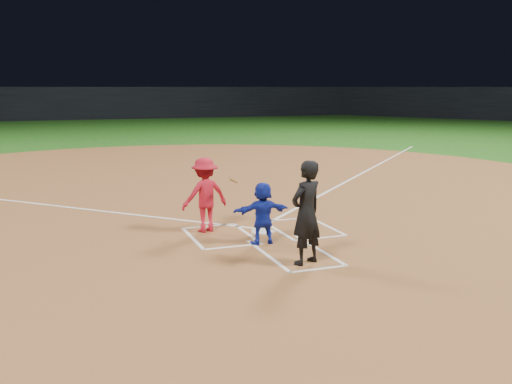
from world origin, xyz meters
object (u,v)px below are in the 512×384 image
object	(u,v)px
catcher	(263,213)
umpire	(306,213)
batter_at_plate	(205,195)
home_plate	(262,232)

from	to	relation	value
catcher	umpire	distance (m)	1.58
catcher	batter_at_plate	bearing A→B (deg)	-59.31
home_plate	umpire	bearing A→B (deg)	88.17
batter_at_plate	home_plate	bearing A→B (deg)	-23.31
home_plate	catcher	distance (m)	1.14
batter_at_plate	umpire	bearing A→B (deg)	-69.52
catcher	batter_at_plate	world-z (taller)	batter_at_plate
home_plate	batter_at_plate	size ratio (longest dim) A/B	0.36
batter_at_plate	catcher	bearing A→B (deg)	-59.09
home_plate	catcher	size ratio (longest dim) A/B	0.47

